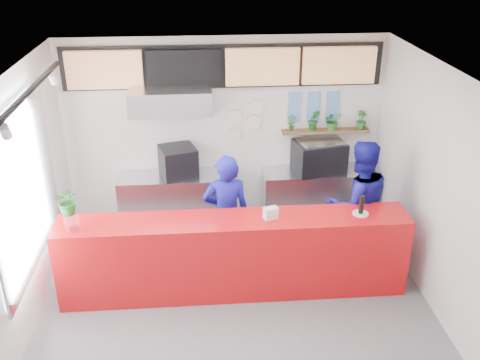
% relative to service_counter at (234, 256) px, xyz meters
% --- Properties ---
extents(floor, '(5.00, 5.00, 0.00)m').
position_rel_service_counter_xyz_m(floor, '(0.00, -0.40, -0.55)').
color(floor, slate).
rests_on(floor, ground).
extents(ceiling, '(5.00, 5.00, 0.00)m').
position_rel_service_counter_xyz_m(ceiling, '(0.00, -0.40, 2.45)').
color(ceiling, silver).
extents(wall_back, '(5.00, 0.00, 5.00)m').
position_rel_service_counter_xyz_m(wall_back, '(0.00, 2.10, 0.95)').
color(wall_back, white).
rests_on(wall_back, ground).
extents(wall_left, '(0.00, 5.00, 5.00)m').
position_rel_service_counter_xyz_m(wall_left, '(-2.50, -0.40, 0.95)').
color(wall_left, white).
rests_on(wall_left, ground).
extents(wall_right, '(0.00, 5.00, 5.00)m').
position_rel_service_counter_xyz_m(wall_right, '(2.50, -0.40, 0.95)').
color(wall_right, white).
rests_on(wall_right, ground).
extents(service_counter, '(4.50, 0.60, 1.10)m').
position_rel_service_counter_xyz_m(service_counter, '(0.00, 0.00, 0.00)').
color(service_counter, red).
rests_on(service_counter, ground).
extents(cream_band, '(5.00, 0.02, 0.80)m').
position_rel_service_counter_xyz_m(cream_band, '(0.00, 2.09, 2.05)').
color(cream_band, beige).
rests_on(cream_band, wall_back).
extents(prep_bench, '(1.80, 0.60, 0.90)m').
position_rel_service_counter_xyz_m(prep_bench, '(-0.80, 1.80, -0.10)').
color(prep_bench, '#B2B5BA').
rests_on(prep_bench, ground).
extents(panini_oven, '(0.65, 0.65, 0.47)m').
position_rel_service_counter_xyz_m(panini_oven, '(-0.74, 1.80, 0.58)').
color(panini_oven, black).
rests_on(panini_oven, prep_bench).
extents(extraction_hood, '(1.20, 0.70, 0.35)m').
position_rel_service_counter_xyz_m(extraction_hood, '(-0.80, 1.75, 1.60)').
color(extraction_hood, '#B2B5BA').
rests_on(extraction_hood, ceiling).
extents(hood_lip, '(1.20, 0.69, 0.31)m').
position_rel_service_counter_xyz_m(hood_lip, '(-0.80, 1.75, 1.40)').
color(hood_lip, '#B2B5BA').
rests_on(hood_lip, ceiling).
extents(right_bench, '(1.80, 0.60, 0.90)m').
position_rel_service_counter_xyz_m(right_bench, '(1.50, 1.80, -0.10)').
color(right_bench, '#B2B5BA').
rests_on(right_bench, ground).
extents(espresso_machine, '(0.85, 0.68, 0.49)m').
position_rel_service_counter_xyz_m(espresso_machine, '(1.48, 1.80, 0.60)').
color(espresso_machine, black).
rests_on(espresso_machine, right_bench).
extents(espresso_tray, '(0.78, 0.62, 0.06)m').
position_rel_service_counter_xyz_m(espresso_tray, '(1.48, 1.80, 0.83)').
color(espresso_tray, '#AAACB1').
rests_on(espresso_tray, espresso_machine).
extents(herb_shelf, '(1.40, 0.18, 0.04)m').
position_rel_service_counter_xyz_m(herb_shelf, '(1.60, 2.00, 0.95)').
color(herb_shelf, brown).
rests_on(herb_shelf, wall_back).
extents(menu_board_far_left, '(1.10, 0.10, 0.55)m').
position_rel_service_counter_xyz_m(menu_board_far_left, '(-1.75, 1.98, 2.00)').
color(menu_board_far_left, tan).
rests_on(menu_board_far_left, wall_back).
extents(menu_board_mid_left, '(1.10, 0.10, 0.55)m').
position_rel_service_counter_xyz_m(menu_board_mid_left, '(-0.59, 1.98, 2.00)').
color(menu_board_mid_left, black).
rests_on(menu_board_mid_left, wall_back).
extents(menu_board_mid_right, '(1.10, 0.10, 0.55)m').
position_rel_service_counter_xyz_m(menu_board_mid_right, '(0.57, 1.98, 2.00)').
color(menu_board_mid_right, tan).
rests_on(menu_board_mid_right, wall_back).
extents(menu_board_far_right, '(1.10, 0.10, 0.55)m').
position_rel_service_counter_xyz_m(menu_board_far_right, '(1.73, 1.98, 2.00)').
color(menu_board_far_right, tan).
rests_on(menu_board_far_right, wall_back).
extents(soffit, '(4.80, 0.04, 0.65)m').
position_rel_service_counter_xyz_m(soffit, '(0.00, 2.06, 2.00)').
color(soffit, black).
rests_on(soffit, wall_back).
extents(window_pane, '(0.04, 2.20, 1.90)m').
position_rel_service_counter_xyz_m(window_pane, '(-2.47, -0.10, 1.15)').
color(window_pane, silver).
rests_on(window_pane, wall_left).
extents(window_frame, '(0.03, 2.30, 2.00)m').
position_rel_service_counter_xyz_m(window_frame, '(-2.45, -0.10, 1.15)').
color(window_frame, '#B2B5BA').
rests_on(window_frame, wall_left).
extents(track_rail, '(0.05, 2.40, 0.04)m').
position_rel_service_counter_xyz_m(track_rail, '(-2.10, -0.40, 2.39)').
color(track_rail, black).
rests_on(track_rail, ceiling).
extents(dec_plate_a, '(0.24, 0.03, 0.24)m').
position_rel_service_counter_xyz_m(dec_plate_a, '(0.15, 2.07, 1.20)').
color(dec_plate_a, silver).
rests_on(dec_plate_a, wall_back).
extents(dec_plate_b, '(0.24, 0.03, 0.24)m').
position_rel_service_counter_xyz_m(dec_plate_b, '(0.45, 2.07, 1.10)').
color(dec_plate_b, silver).
rests_on(dec_plate_b, wall_back).
extents(dec_plate_c, '(0.24, 0.03, 0.24)m').
position_rel_service_counter_xyz_m(dec_plate_c, '(0.15, 2.07, 0.90)').
color(dec_plate_c, silver).
rests_on(dec_plate_c, wall_back).
extents(dec_plate_d, '(0.24, 0.03, 0.24)m').
position_rel_service_counter_xyz_m(dec_plate_d, '(0.50, 2.07, 1.35)').
color(dec_plate_d, silver).
rests_on(dec_plate_d, wall_back).
extents(photo_frame_a, '(0.20, 0.02, 0.25)m').
position_rel_service_counter_xyz_m(photo_frame_a, '(1.10, 2.08, 1.45)').
color(photo_frame_a, '#598CBF').
rests_on(photo_frame_a, wall_back).
extents(photo_frame_b, '(0.20, 0.02, 0.25)m').
position_rel_service_counter_xyz_m(photo_frame_b, '(1.40, 2.08, 1.45)').
color(photo_frame_b, '#598CBF').
rests_on(photo_frame_b, wall_back).
extents(photo_frame_c, '(0.20, 0.02, 0.25)m').
position_rel_service_counter_xyz_m(photo_frame_c, '(1.70, 2.08, 1.45)').
color(photo_frame_c, '#598CBF').
rests_on(photo_frame_c, wall_back).
extents(photo_frame_d, '(0.20, 0.02, 0.25)m').
position_rel_service_counter_xyz_m(photo_frame_d, '(1.10, 2.08, 1.20)').
color(photo_frame_d, '#598CBF').
rests_on(photo_frame_d, wall_back).
extents(photo_frame_e, '(0.20, 0.02, 0.25)m').
position_rel_service_counter_xyz_m(photo_frame_e, '(1.40, 2.08, 1.20)').
color(photo_frame_e, '#598CBF').
rests_on(photo_frame_e, wall_back).
extents(photo_frame_f, '(0.20, 0.02, 0.25)m').
position_rel_service_counter_xyz_m(photo_frame_f, '(1.70, 2.08, 1.20)').
color(photo_frame_f, '#598CBF').
rests_on(photo_frame_f, wall_back).
extents(staff_center, '(0.65, 0.43, 1.76)m').
position_rel_service_counter_xyz_m(staff_center, '(-0.07, 0.52, 0.33)').
color(staff_center, navy).
rests_on(staff_center, ground).
extents(staff_right, '(1.01, 0.83, 1.89)m').
position_rel_service_counter_xyz_m(staff_right, '(1.76, 0.54, 0.39)').
color(staff_right, navy).
rests_on(staff_right, ground).
extents(herb_a, '(0.15, 0.11, 0.26)m').
position_rel_service_counter_xyz_m(herb_a, '(1.05, 2.00, 1.10)').
color(herb_a, '#256122').
rests_on(herb_a, herb_shelf).
extents(herb_b, '(0.20, 0.16, 0.34)m').
position_rel_service_counter_xyz_m(herb_b, '(1.40, 2.00, 1.14)').
color(herb_b, '#256122').
rests_on(herb_b, herb_shelf).
extents(herb_c, '(0.28, 0.25, 0.31)m').
position_rel_service_counter_xyz_m(herb_c, '(1.71, 2.00, 1.12)').
color(herb_c, '#256122').
rests_on(herb_c, herb_shelf).
extents(herb_d, '(0.20, 0.18, 0.30)m').
position_rel_service_counter_xyz_m(herb_d, '(2.17, 2.00, 1.12)').
color(herb_d, '#256122').
rests_on(herb_d, herb_shelf).
extents(glass_vase, '(0.23, 0.23, 0.22)m').
position_rel_service_counter_xyz_m(glass_vase, '(-1.98, -0.10, 0.66)').
color(glass_vase, silver).
rests_on(glass_vase, service_counter).
extents(basil_vase, '(0.33, 0.29, 0.35)m').
position_rel_service_counter_xyz_m(basil_vase, '(-1.98, -0.10, 0.95)').
color(basil_vase, '#256122').
rests_on(basil_vase, glass_vase).
extents(napkin_holder, '(0.20, 0.16, 0.15)m').
position_rel_service_counter_xyz_m(napkin_holder, '(0.46, -0.02, 0.63)').
color(napkin_holder, silver).
rests_on(napkin_holder, service_counter).
extents(white_plate, '(0.21, 0.21, 0.02)m').
position_rel_service_counter_xyz_m(white_plate, '(1.63, -0.01, 0.56)').
color(white_plate, silver).
rests_on(white_plate, service_counter).
extents(pepper_mill, '(0.07, 0.07, 0.25)m').
position_rel_service_counter_xyz_m(pepper_mill, '(1.63, -0.01, 0.69)').
color(pepper_mill, black).
rests_on(pepper_mill, white_plate).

